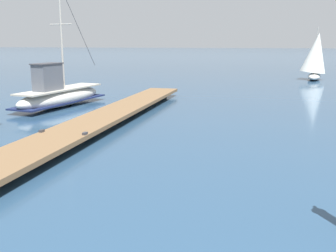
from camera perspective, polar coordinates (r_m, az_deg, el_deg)
The scene contains 3 objects.
floating_dock at distance 17.32m, azimuth -8.60°, elevation 1.46°, with size 2.52×19.54×0.53m.
fishing_boat_0 at distance 22.40m, azimuth -15.16°, elevation 4.35°, with size 2.77×6.71×6.83m.
distant_sailboat at distance 39.08m, azimuth 20.21°, elevation 9.29°, with size 2.92×4.56×4.71m.
Camera 1 is at (-0.63, -1.89, 3.49)m, focal length 43.00 mm.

